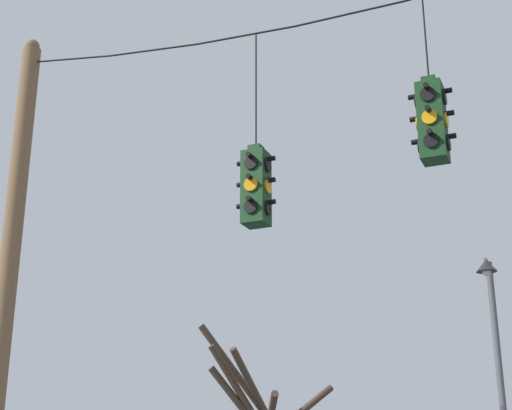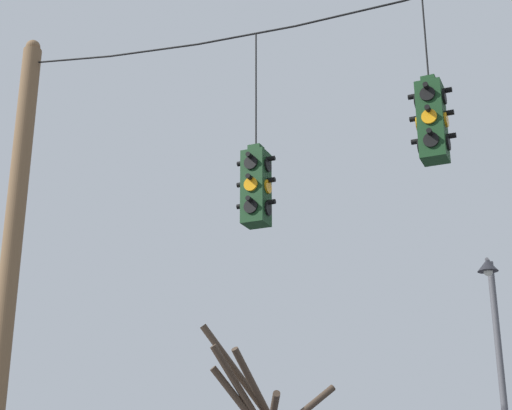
{
  "view_description": "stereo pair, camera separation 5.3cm",
  "coord_description": "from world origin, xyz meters",
  "px_view_note": "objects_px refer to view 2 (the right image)",
  "views": [
    {
      "loc": [
        2.65,
        -9.21,
        1.55
      ],
      "look_at": [
        -1.45,
        0.29,
        5.13
      ],
      "focal_mm": 55.0,
      "sensor_mm": 36.0,
      "label": 1
    },
    {
      "loc": [
        2.7,
        -9.19,
        1.55
      ],
      "look_at": [
        -1.45,
        0.29,
        5.13
      ],
      "focal_mm": 55.0,
      "sensor_mm": 36.0,
      "label": 2
    }
  ],
  "objects_px": {
    "traffic_light_near_right_pole": "(256,186)",
    "traffic_light_over_intersection": "(432,120)",
    "utility_pole_left": "(8,286)",
    "street_lamp": "(499,361)"
  },
  "relations": [
    {
      "from": "utility_pole_left",
      "to": "street_lamp",
      "type": "height_order",
      "value": "utility_pole_left"
    },
    {
      "from": "traffic_light_near_right_pole",
      "to": "traffic_light_over_intersection",
      "type": "xyz_separation_m",
      "value": [
        2.52,
        0.0,
        0.55
      ]
    },
    {
      "from": "utility_pole_left",
      "to": "street_lamp",
      "type": "distance_m",
      "value": 8.37
    },
    {
      "from": "traffic_light_near_right_pole",
      "to": "traffic_light_over_intersection",
      "type": "relative_size",
      "value": 1.23
    },
    {
      "from": "traffic_light_near_right_pole",
      "to": "traffic_light_over_intersection",
      "type": "distance_m",
      "value": 2.58
    },
    {
      "from": "traffic_light_over_intersection",
      "to": "street_lamp",
      "type": "height_order",
      "value": "traffic_light_over_intersection"
    },
    {
      "from": "traffic_light_near_right_pole",
      "to": "street_lamp",
      "type": "distance_m",
      "value": 5.79
    },
    {
      "from": "traffic_light_near_right_pole",
      "to": "street_lamp",
      "type": "height_order",
      "value": "traffic_light_near_right_pole"
    },
    {
      "from": "utility_pole_left",
      "to": "traffic_light_near_right_pole",
      "type": "xyz_separation_m",
      "value": [
        4.27,
        -0.0,
        1.03
      ]
    },
    {
      "from": "traffic_light_near_right_pole",
      "to": "street_lamp",
      "type": "bearing_deg",
      "value": 62.56
    }
  ]
}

